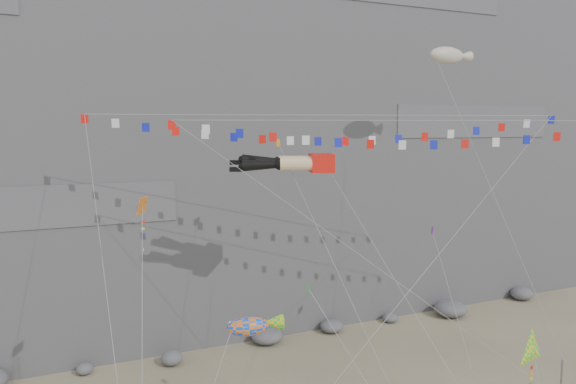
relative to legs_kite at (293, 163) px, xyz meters
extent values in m
cube|color=slate|center=(2.04, 24.41, 9.75)|extent=(80.00, 28.00, 50.00)
cube|color=red|center=(1.66, -0.56, 0.02)|extent=(1.96, 2.28, 1.14)
cylinder|color=beige|center=(-0.10, -0.55, 0.02)|extent=(2.09, 1.43, 0.84)
sphere|color=black|center=(-1.00, -0.23, 0.02)|extent=(0.77, 0.77, 0.77)
cone|color=black|center=(-2.08, 0.14, -0.05)|extent=(2.40, 1.42, 0.78)
cube|color=black|center=(-3.52, 0.65, -0.31)|extent=(0.81, 0.56, 0.28)
cylinder|color=beige|center=(0.28, 0.52, 0.02)|extent=(2.09, 1.43, 0.84)
sphere|color=black|center=(-0.63, 0.84, 0.02)|extent=(0.77, 0.77, 0.77)
cone|color=black|center=(-1.70, 1.22, 0.13)|extent=(2.41, 1.42, 0.84)
cube|color=black|center=(-3.14, 1.72, 0.04)|extent=(0.81, 0.56, 0.28)
cylinder|color=gray|center=(3.34, -7.88, -7.59)|extent=(0.03, 0.03, 21.38)
cylinder|color=gray|center=(-4.33, -5.98, -6.10)|extent=(0.03, 0.03, 26.74)
cylinder|color=gray|center=(10.91, -6.55, -6.29)|extent=(0.03, 0.03, 20.61)
cylinder|color=gray|center=(-10.88, -8.56, -8.27)|extent=(0.03, 0.03, 15.28)
cylinder|color=gray|center=(14.58, -3.37, -3.81)|extent=(0.03, 0.03, 26.03)
cylinder|color=gray|center=(0.59, -6.05, -7.00)|extent=(0.03, 0.03, 23.07)
cylinder|color=gray|center=(7.40, -7.27, -9.97)|extent=(0.03, 0.03, 16.91)
camera|label=1|loc=(-14.53, -31.24, 2.20)|focal=35.00mm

